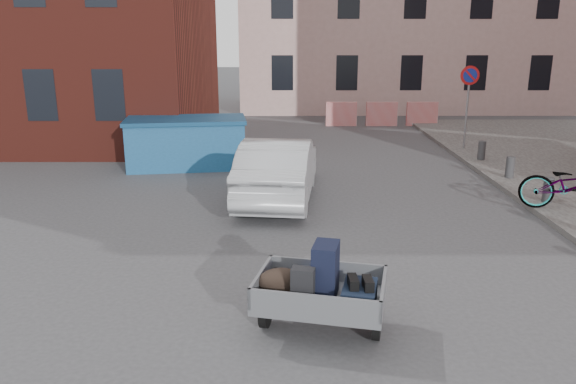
{
  "coord_description": "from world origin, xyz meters",
  "views": [
    {
      "loc": [
        0.21,
        -8.56,
        3.7
      ],
      "look_at": [
        0.23,
        0.72,
        1.1
      ],
      "focal_mm": 35.0,
      "sensor_mm": 36.0,
      "label": 1
    }
  ],
  "objects_px": {
    "bicycle": "(574,185)",
    "dumpster": "(187,142)",
    "silver_car": "(278,169)",
    "trailer": "(320,289)"
  },
  "relations": [
    {
      "from": "dumpster",
      "to": "silver_car",
      "type": "bearing_deg",
      "value": -58.59
    },
    {
      "from": "dumpster",
      "to": "silver_car",
      "type": "distance_m",
      "value": 4.3
    },
    {
      "from": "bicycle",
      "to": "trailer",
      "type": "bearing_deg",
      "value": 151.06
    },
    {
      "from": "dumpster",
      "to": "trailer",
      "type": "bearing_deg",
      "value": -78.16
    },
    {
      "from": "trailer",
      "to": "silver_car",
      "type": "bearing_deg",
      "value": 108.34
    },
    {
      "from": "dumpster",
      "to": "bicycle",
      "type": "height_order",
      "value": "dumpster"
    },
    {
      "from": "trailer",
      "to": "bicycle",
      "type": "xyz_separation_m",
      "value": [
        5.58,
        4.8,
        0.07
      ]
    },
    {
      "from": "trailer",
      "to": "dumpster",
      "type": "height_order",
      "value": "dumpster"
    },
    {
      "from": "bicycle",
      "to": "dumpster",
      "type": "bearing_deg",
      "value": 82.63
    },
    {
      "from": "silver_car",
      "to": "bicycle",
      "type": "bearing_deg",
      "value": 173.55
    }
  ]
}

